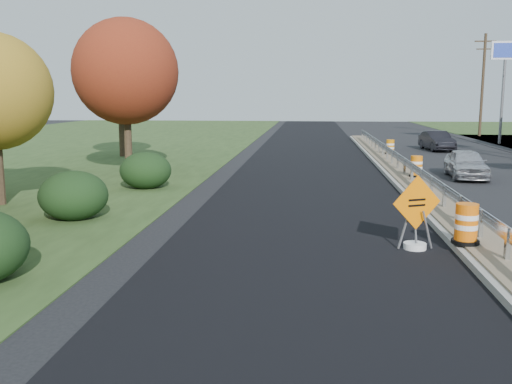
# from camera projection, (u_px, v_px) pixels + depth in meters

# --- Properties ---
(ground) EXTENTS (140.00, 140.00, 0.00)m
(ground) POSITION_uv_depth(u_px,v_px,m) (459.00, 228.00, 16.43)
(ground) COLOR black
(ground) RESTS_ON ground
(milled_overlay) EXTENTS (7.20, 120.00, 0.01)m
(milled_overlay) POSITION_uv_depth(u_px,v_px,m) (308.00, 177.00, 26.66)
(milled_overlay) COLOR black
(milled_overlay) RESTS_ON ground
(median) EXTENTS (1.60, 55.00, 0.23)m
(median) POSITION_uv_depth(u_px,v_px,m) (412.00, 182.00, 24.26)
(median) COLOR gray
(median) RESTS_ON ground
(guardrail) EXTENTS (0.10, 46.15, 0.72)m
(guardrail) POSITION_uv_depth(u_px,v_px,m) (408.00, 165.00, 25.14)
(guardrail) COLOR silver
(guardrail) RESTS_ON median
(pylon_sign_north) EXTENTS (2.20, 0.30, 7.90)m
(pylon_sign_north) POSITION_uv_depth(u_px,v_px,m) (505.00, 60.00, 43.81)
(pylon_sign_north) COLOR slate
(pylon_sign_north) RESTS_ON ground
(utility_pole_north) EXTENTS (1.90, 0.26, 9.40)m
(utility_pole_north) POSITION_uv_depth(u_px,v_px,m) (483.00, 83.00, 52.80)
(utility_pole_north) COLOR #473523
(utility_pole_north) RESTS_ON ground
(hedge_mid) EXTENTS (2.09, 2.09, 1.52)m
(hedge_mid) POSITION_uv_depth(u_px,v_px,m) (73.00, 195.00, 17.39)
(hedge_mid) COLOR black
(hedge_mid) RESTS_ON ground
(hedge_north) EXTENTS (2.09, 2.09, 1.52)m
(hedge_north) POSITION_uv_depth(u_px,v_px,m) (146.00, 170.00, 23.23)
(hedge_north) COLOR black
(hedge_north) RESTS_ON ground
(tree_near_red) EXTENTS (4.95, 4.95, 7.35)m
(tree_near_red) POSITION_uv_depth(u_px,v_px,m) (125.00, 72.00, 26.66)
(tree_near_red) COLOR #473523
(tree_near_red) RESTS_ON ground
(tree_near_back) EXTENTS (4.29, 4.29, 6.37)m
(tree_near_back) POSITION_uv_depth(u_px,v_px,m) (120.00, 88.00, 34.90)
(tree_near_back) COLOR #473523
(tree_near_back) RESTS_ON ground
(caution_sign) EXTENTS (1.23, 0.59, 1.85)m
(caution_sign) POSITION_uv_depth(u_px,v_px,m) (415.00, 231.00, 14.03)
(caution_sign) COLOR white
(caution_sign) RESTS_ON ground
(barrel_median_near) EXTENTS (0.66, 0.66, 0.97)m
(barrel_median_near) POSITION_uv_depth(u_px,v_px,m) (466.00, 224.00, 13.70)
(barrel_median_near) COLOR black
(barrel_median_near) RESTS_ON median
(barrel_median_mid) EXTENTS (0.63, 0.63, 0.92)m
(barrel_median_mid) POSITION_uv_depth(u_px,v_px,m) (416.00, 167.00, 25.09)
(barrel_median_mid) COLOR black
(barrel_median_mid) RESTS_ON median
(barrel_median_far) EXTENTS (0.60, 0.60, 0.88)m
(barrel_median_far) POSITION_uv_depth(u_px,v_px,m) (390.00, 147.00, 34.88)
(barrel_median_far) COLOR black
(barrel_median_far) RESTS_ON median
(car_silver) EXTENTS (1.82, 4.01, 1.34)m
(car_silver) POSITION_uv_depth(u_px,v_px,m) (466.00, 164.00, 26.25)
(car_silver) COLOR #BABABF
(car_silver) RESTS_ON ground
(car_dark_mid) EXTENTS (1.88, 4.22, 1.35)m
(car_dark_mid) POSITION_uv_depth(u_px,v_px,m) (437.00, 141.00, 39.61)
(car_dark_mid) COLOR black
(car_dark_mid) RESTS_ON ground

